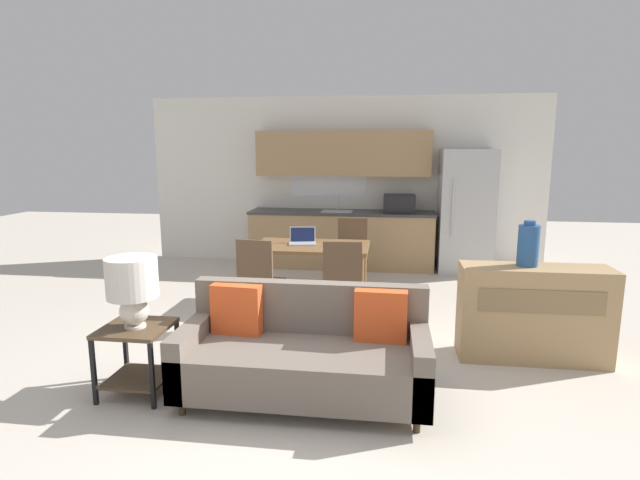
% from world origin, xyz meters
% --- Properties ---
extents(ground_plane, '(20.00, 20.00, 0.00)m').
position_xyz_m(ground_plane, '(0.00, 0.00, 0.00)').
color(ground_plane, beige).
extents(wall_back, '(6.40, 0.07, 2.70)m').
position_xyz_m(wall_back, '(-0.00, 4.63, 1.35)').
color(wall_back, silver).
rests_on(wall_back, ground_plane).
extents(kitchen_counter, '(2.92, 0.65, 2.15)m').
position_xyz_m(kitchen_counter, '(0.02, 4.33, 0.84)').
color(kitchen_counter, tan).
rests_on(kitchen_counter, ground_plane).
extents(refrigerator, '(0.80, 0.71, 1.87)m').
position_xyz_m(refrigerator, '(1.90, 4.24, 0.93)').
color(refrigerator, '#B7BABC').
rests_on(refrigerator, ground_plane).
extents(dining_table, '(1.37, 0.84, 0.74)m').
position_xyz_m(dining_table, '(-0.17, 2.29, 0.67)').
color(dining_table, brown).
rests_on(dining_table, ground_plane).
extents(couch, '(1.86, 0.80, 0.84)m').
position_xyz_m(couch, '(0.13, 0.02, 0.34)').
color(couch, '#3D2D1E').
rests_on(couch, ground_plane).
extents(side_table, '(0.50, 0.50, 0.54)m').
position_xyz_m(side_table, '(-1.17, -0.11, 0.37)').
color(side_table, brown).
rests_on(side_table, ground_plane).
extents(table_lamp, '(0.38, 0.38, 0.54)m').
position_xyz_m(table_lamp, '(-1.16, -0.13, 0.88)').
color(table_lamp, silver).
rests_on(table_lamp, side_table).
extents(credenza, '(1.29, 0.41, 0.86)m').
position_xyz_m(credenza, '(2.04, 0.96, 0.43)').
color(credenza, tan).
rests_on(credenza, ground_plane).
extents(vase, '(0.18, 0.18, 0.40)m').
position_xyz_m(vase, '(1.96, 0.99, 1.05)').
color(vase, '#234C84').
rests_on(vase, credenza).
extents(dining_chair_near_right, '(0.45, 0.45, 0.95)m').
position_xyz_m(dining_chair_near_right, '(0.27, 1.54, 0.52)').
color(dining_chair_near_right, brown).
rests_on(dining_chair_near_right, ground_plane).
extents(dining_chair_far_right, '(0.44, 0.44, 0.95)m').
position_xyz_m(dining_chair_far_right, '(0.26, 3.05, 0.52)').
color(dining_chair_far_right, brown).
rests_on(dining_chair_far_right, ground_plane).
extents(dining_chair_near_left, '(0.47, 0.47, 0.95)m').
position_xyz_m(dining_chair_near_left, '(-0.62, 1.51, 0.52)').
color(dining_chair_near_left, brown).
rests_on(dining_chair_near_left, ground_plane).
extents(laptop, '(0.35, 0.30, 0.20)m').
position_xyz_m(laptop, '(-0.30, 2.36, 0.79)').
color(laptop, '#B7BABC').
rests_on(laptop, dining_table).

